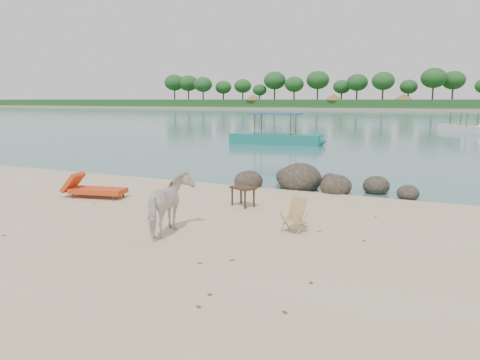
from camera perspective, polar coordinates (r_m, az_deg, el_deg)
The scene contains 11 objects.
water at distance 99.27m, azimuth 21.88°, elevation 7.30°, with size 400.00×400.00×0.00m, color #376A6E.
far_shore at distance 179.17m, azimuth 23.46°, elevation 8.00°, with size 420.00×90.00×1.40m, color tan.
far_scenery at distance 145.86m, azimuth 23.10°, elevation 9.04°, with size 420.00×18.00×9.50m.
boulders at distance 16.77m, azimuth 8.40°, elevation -0.25°, with size 6.26×2.82×1.15m.
cow at distance 10.88m, azimuth -8.49°, elevation -3.10°, with size 0.75×1.65×1.40m, color silver.
side_table at distance 13.61m, azimuth 0.36°, elevation -2.16°, with size 0.71×0.46×0.57m, color #321C14, non-canonical shape.
lounge_chair at distance 15.49m, azimuth -16.93°, elevation -0.97°, with size 2.18×0.76×0.65m, color red, non-canonical shape.
deck_chair at distance 11.03m, azimuth 6.58°, elevation -4.47°, with size 0.51×0.56×0.80m, color tan, non-canonical shape.
boat_near at distance 33.55m, azimuth 4.35°, elevation 7.50°, with size 7.33×1.65×3.56m, color #19766F, non-canonical shape.
boat_mid at distance 51.48m, azimuth 25.65°, elevation 7.12°, with size 6.42×1.44×3.12m, color silver, non-canonical shape.
dead_leaves at distance 9.82m, azimuth -3.81°, elevation -8.64°, with size 8.18×6.90×0.00m.
Camera 1 is at (5.86, -9.04, 3.11)m, focal length 35.00 mm.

